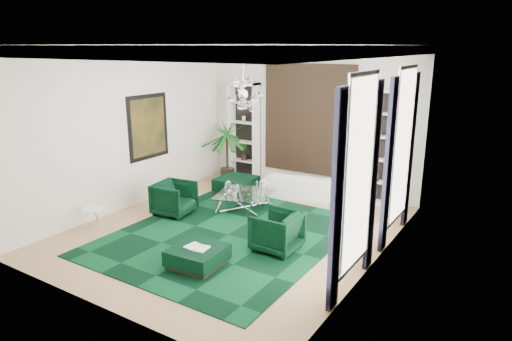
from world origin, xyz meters
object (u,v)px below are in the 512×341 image
Objects in this scene: armchair_left at (174,198)px; ottoman_side at (236,185)px; ottoman_front at (198,257)px; coffee_table at (244,202)px; armchair_right at (277,231)px; sofa at (304,186)px; side_table at (94,219)px; palm at (227,143)px.

armchair_left reaches higher than ottoman_side.
ottoman_side is at bearing 115.43° from ottoman_front.
armchair_left is 1.64m from coffee_table.
armchair_right reaches higher than ottoman_side.
armchair_left reaches higher than coffee_table.
armchair_right is (1.00, -3.12, 0.07)m from sofa.
armchair_right is 2.29m from coffee_table.
ottoman_side is 4.21m from ottoman_front.
ottoman_front is 2.96m from side_table.
ottoman_side is at bearing 72.62° from side_table.
armchair_left is 2.73m from ottoman_front.
armchair_right is 0.96× the size of ottoman_front.
ottoman_side is at bearing -42.73° from palm.
palm is (-1.79, 1.79, 0.91)m from coffee_table.
coffee_table is 2.66× the size of side_table.
side_table is 0.21× the size of palm.
armchair_right is 4.87m from palm.
side_table is (-2.81, -4.30, -0.09)m from sofa.
coffee_table is at bearing 54.06° from sofa.
palm reaches higher than ottoman_front.
armchair_right is at bearing 57.30° from ottoman_front.
coffee_table reaches higher than ottoman_side.
armchair_left is 0.38× the size of palm.
ottoman_front is (2.11, -1.73, -0.21)m from armchair_left.
sofa is 5.14m from side_table.
palm is at bearing 86.39° from side_table.
sofa is 2.66m from palm.
coffee_table is (-0.74, -1.63, -0.10)m from sofa.
side_table reaches higher than ottoman_front.
armchair_left is at bearing -138.42° from coffee_table.
ottoman_side is (0.30, 2.08, -0.17)m from armchair_left.
sofa reaches higher than coffee_table.
side_table is at bearing 177.27° from ottoman_front.
ottoman_side is at bearing -133.24° from armchair_right.
side_table is 4.56m from palm.
coffee_table is at bearing -45.12° from palm.
sofa is 1.80m from coffee_table.
ottoman_front is (1.81, -3.80, -0.03)m from ottoman_side.
armchair_right is (2.96, -0.40, 0.00)m from armchair_left.
sofa reaches higher than ottoman_front.
armchair_right is at bearing -42.92° from palm.
sofa is 4.57× the size of side_table.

